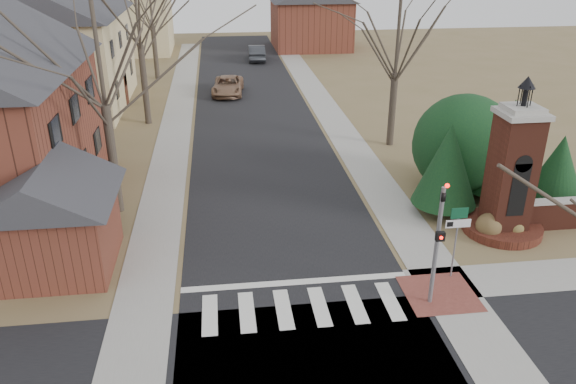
{
  "coord_description": "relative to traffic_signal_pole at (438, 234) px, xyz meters",
  "views": [
    {
      "loc": [
        -2.35,
        -14.24,
        11.12
      ],
      "look_at": [
        0.2,
        6.0,
        1.84
      ],
      "focal_mm": 35.0,
      "sensor_mm": 36.0,
      "label": 1
    }
  ],
  "objects": [
    {
      "name": "sidewalk_left",
      "position": [
        -9.5,
        21.43,
        -2.58
      ],
      "size": [
        2.0,
        60.0,
        0.02
      ],
      "primitive_type": "cube",
      "color": "gray",
      "rests_on": "ground"
    },
    {
      "name": "bare_tree_0",
      "position": [
        -11.3,
        8.43,
        5.11
      ],
      "size": [
        8.05,
        8.05,
        11.15
      ],
      "color": "#473D33",
      "rests_on": "ground"
    },
    {
      "name": "crosswalk_zone",
      "position": [
        -4.3,
        0.23,
        -2.58
      ],
      "size": [
        8.0,
        2.2,
        0.02
      ],
      "primitive_type": "cube",
      "color": "silver",
      "rests_on": "ground"
    },
    {
      "name": "traffic_signal_pole",
      "position": [
        0.0,
        0.0,
        0.0
      ],
      "size": [
        0.28,
        0.41,
        4.5
      ],
      "color": "slate",
      "rests_on": "ground"
    },
    {
      "name": "sign_post",
      "position": [
        1.29,
        1.41,
        -0.64
      ],
      "size": [
        0.9,
        0.07,
        2.75
      ],
      "color": "slate",
      "rests_on": "ground"
    },
    {
      "name": "sidewalk_right_main",
      "position": [
        0.9,
        21.43,
        -2.58
      ],
      "size": [
        2.0,
        60.0,
        0.02
      ],
      "primitive_type": "cube",
      "color": "gray",
      "rests_on": "ground"
    },
    {
      "name": "evergreen_far",
      "position": [
        8.2,
        6.63,
        -0.69
      ],
      "size": [
        2.4,
        2.4,
        3.3
      ],
      "color": "#473D33",
      "rests_on": "ground"
    },
    {
      "name": "main_street",
      "position": [
        -4.3,
        21.43,
        -2.58
      ],
      "size": [
        8.0,
        70.0,
        0.01
      ],
      "primitive_type": "cube",
      "color": "black",
      "rests_on": "ground"
    },
    {
      "name": "ground",
      "position": [
        -4.3,
        -0.57,
        -2.59
      ],
      "size": [
        120.0,
        120.0,
        0.0
      ],
      "primitive_type": "plane",
      "color": "brown",
      "rests_on": "ground"
    },
    {
      "name": "pickup_truck",
      "position": [
        -5.9,
        28.25,
        -1.92
      ],
      "size": [
        2.69,
        5.02,
        1.34
      ],
      "primitive_type": "imported",
      "rotation": [
        0.0,
        0.0,
        -0.1
      ],
      "color": "#8C674C",
      "rests_on": "ground"
    },
    {
      "name": "dry_shrub_right",
      "position": [
        5.0,
        4.03,
        -2.16
      ],
      "size": [
        0.86,
        0.86,
        0.86
      ],
      "primitive_type": "sphere",
      "color": "olive",
      "rests_on": "ground"
    },
    {
      "name": "brick_gate_monument",
      "position": [
        4.7,
        4.42,
        -0.42
      ],
      "size": [
        3.2,
        3.2,
        6.47
      ],
      "color": "#59261A",
      "rests_on": "ground"
    },
    {
      "name": "evergreen_mid",
      "position": [
        6.2,
        7.63,
        0.01
      ],
      "size": [
        3.4,
        3.4,
        4.7
      ],
      "color": "#473D33",
      "rests_on": "ground"
    },
    {
      "name": "evergreen_mass",
      "position": [
        4.7,
        8.93,
        -0.19
      ],
      "size": [
        4.8,
        4.8,
        4.8
      ],
      "primitive_type": "sphere",
      "color": "black",
      "rests_on": "ground"
    },
    {
      "name": "house_stucco_left",
      "position": [
        -17.8,
        26.42,
        2.01
      ],
      "size": [
        9.8,
        12.8,
        9.28
      ],
      "color": "beige",
      "rests_on": "ground"
    },
    {
      "name": "distant_car",
      "position": [
        -2.7,
        41.13,
        -1.83
      ],
      "size": [
        1.77,
        4.62,
        1.5
      ],
      "primitive_type": "imported",
      "rotation": [
        0.0,
        0.0,
        3.1
      ],
      "color": "#303237",
      "rests_on": "ground"
    },
    {
      "name": "dry_shrub_left",
      "position": [
        3.9,
        4.03,
        -2.07
      ],
      "size": [
        1.04,
        1.04,
        1.04
      ],
      "primitive_type": "sphere",
      "color": "brown",
      "rests_on": "ground"
    },
    {
      "name": "stop_bar",
      "position": [
        -4.3,
        1.73,
        -2.58
      ],
      "size": [
        8.0,
        0.35,
        0.02
      ],
      "primitive_type": "cube",
      "color": "silver",
      "rests_on": "ground"
    },
    {
      "name": "bare_tree_3",
      "position": [
        3.2,
        15.43,
        4.1
      ],
      "size": [
        7.0,
        7.0,
        9.7
      ],
      "color": "#473D33",
      "rests_on": "ground"
    },
    {
      "name": "curb_apron",
      "position": [
        0.5,
        0.43,
        -2.57
      ],
      "size": [
        2.4,
        2.4,
        0.02
      ],
      "primitive_type": "cube",
      "color": "brown",
      "rests_on": "ground"
    },
    {
      "name": "house_distant_right",
      "position": [
        3.69,
        47.42,
        1.06
      ],
      "size": [
        8.8,
        8.8,
        7.3
      ],
      "color": "brown",
      "rests_on": "ground"
    },
    {
      "name": "house_distant_left",
      "position": [
        -16.31,
        47.42,
        1.66
      ],
      "size": [
        10.8,
        8.8,
        8.53
      ],
      "color": "beige",
      "rests_on": "ground"
    },
    {
      "name": "evergreen_near",
      "position": [
        2.9,
        6.43,
        -0.29
      ],
      "size": [
        2.8,
        2.8,
        4.1
      ],
      "color": "#473D33",
      "rests_on": "ground"
    },
    {
      "name": "garage_left",
      "position": [
        -12.82,
        3.92,
        -0.35
      ],
      "size": [
        4.8,
        4.8,
        4.29
      ],
      "color": "brown",
      "rests_on": "ground"
    }
  ]
}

